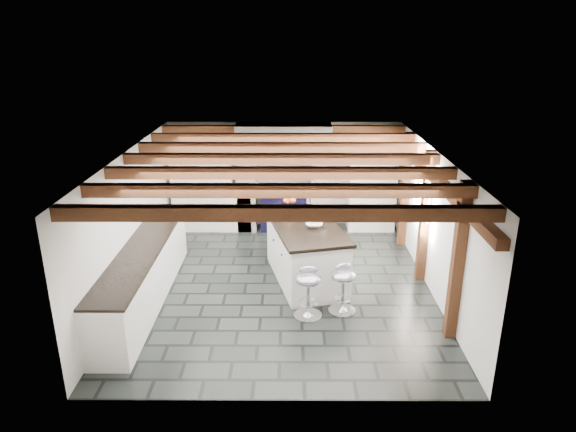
{
  "coord_description": "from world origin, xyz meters",
  "views": [
    {
      "loc": [
        0.13,
        -7.97,
        4.1
      ],
      "look_at": [
        0.1,
        0.4,
        1.1
      ],
      "focal_mm": 32.0,
      "sensor_mm": 36.0,
      "label": 1
    }
  ],
  "objects_px": {
    "bar_stool_near": "(343,283)",
    "kitchen_island": "(306,252)",
    "bar_stool_far": "(308,287)",
    "range_cooker": "(284,208)"
  },
  "relations": [
    {
      "from": "range_cooker",
      "to": "bar_stool_near",
      "type": "bearing_deg",
      "value": -75.37
    },
    {
      "from": "range_cooker",
      "to": "bar_stool_far",
      "type": "distance_m",
      "value": 3.78
    },
    {
      "from": "kitchen_island",
      "to": "bar_stool_near",
      "type": "relative_size",
      "value": 2.83
    },
    {
      "from": "bar_stool_near",
      "to": "bar_stool_far",
      "type": "height_order",
      "value": "bar_stool_far"
    },
    {
      "from": "bar_stool_near",
      "to": "kitchen_island",
      "type": "bearing_deg",
      "value": 92.28
    },
    {
      "from": "range_cooker",
      "to": "bar_stool_far",
      "type": "height_order",
      "value": "range_cooker"
    },
    {
      "from": "range_cooker",
      "to": "kitchen_island",
      "type": "xyz_separation_m",
      "value": [
        0.41,
        -2.49,
        0.05
      ]
    },
    {
      "from": "range_cooker",
      "to": "kitchen_island",
      "type": "distance_m",
      "value": 2.52
    },
    {
      "from": "bar_stool_near",
      "to": "bar_stool_far",
      "type": "xyz_separation_m",
      "value": [
        -0.53,
        -0.14,
        0.01
      ]
    },
    {
      "from": "kitchen_island",
      "to": "bar_stool_far",
      "type": "height_order",
      "value": "kitchen_island"
    }
  ]
}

